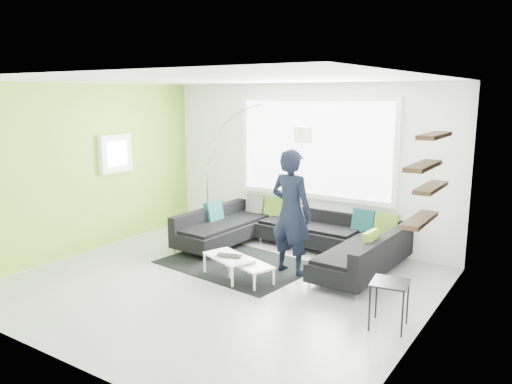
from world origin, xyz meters
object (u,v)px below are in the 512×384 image
(sectional_sofa, at_px, (289,238))
(side_table, at_px, (389,305))
(laptop, at_px, (228,257))
(coffee_table, at_px, (240,269))
(arc_lamp, at_px, (207,167))
(person, at_px, (291,212))

(sectional_sofa, height_order, side_table, sectional_sofa)
(side_table, relative_size, laptop, 1.30)
(coffee_table, distance_m, arc_lamp, 3.04)
(side_table, distance_m, person, 2.14)
(sectional_sofa, xyz_separation_m, arc_lamp, (-2.19, 0.65, 0.90))
(arc_lamp, bearing_deg, person, -36.13)
(sectional_sofa, xyz_separation_m, laptop, (-0.22, -1.35, 0.01))
(sectional_sofa, relative_size, arc_lamp, 1.42)
(arc_lamp, height_order, side_table, arc_lamp)
(sectional_sofa, distance_m, side_table, 2.68)
(sectional_sofa, xyz_separation_m, side_table, (2.18, -1.56, -0.05))
(coffee_table, bearing_deg, sectional_sofa, 106.06)
(arc_lamp, height_order, laptop, arc_lamp)
(arc_lamp, xyz_separation_m, laptop, (1.96, -2.00, -0.89))
(sectional_sofa, relative_size, person, 1.88)
(side_table, bearing_deg, coffee_table, 172.67)
(arc_lamp, height_order, person, arc_lamp)
(coffee_table, bearing_deg, arc_lamp, 157.39)
(person, xyz_separation_m, laptop, (-0.61, -0.74, -0.59))
(arc_lamp, bearing_deg, sectional_sofa, -26.44)
(sectional_sofa, bearing_deg, side_table, -32.75)
(laptop, bearing_deg, person, 36.18)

